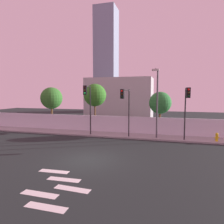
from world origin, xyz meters
name	(u,v)px	position (x,y,z in m)	size (l,w,h in m)	color
ground_plane	(87,160)	(0.00, 0.00, 0.00)	(80.00, 80.00, 0.00)	black
sidewalk	(117,135)	(0.00, 8.20, 0.07)	(36.00, 2.40, 0.15)	gray
perimeter_wall	(120,124)	(0.00, 9.49, 1.05)	(36.00, 0.18, 1.80)	silver
crosswalk_marking	(56,187)	(0.04, -4.10, 0.00)	(3.83, 3.89, 0.01)	silver
traffic_light_left	(88,100)	(-2.70, 6.74, 3.88)	(0.35, 1.82, 5.12)	black
traffic_light_center	(187,102)	(6.79, 6.76, 3.71)	(0.35, 1.75, 4.87)	black
traffic_light_right	(125,102)	(1.21, 6.75, 3.64)	(0.61, 1.74, 4.76)	black
street_lamp_curbside	(157,98)	(4.14, 7.47, 4.06)	(0.61, 2.02, 6.57)	#4C4C51
fire_hydrant	(217,137)	(9.55, 7.63, 0.57)	(0.44, 0.26, 0.78)	gold
roadside_tree_leftmost	(52,98)	(-9.10, 10.32, 3.88)	(2.74, 2.74, 5.27)	brown
roadside_tree_midleft	(95,95)	(-3.24, 10.32, 4.29)	(2.68, 2.68, 5.64)	brown
roadside_tree_midright	(160,103)	(4.34, 10.32, 3.46)	(2.42, 2.42, 4.69)	brown
low_building_distant	(120,98)	(-3.35, 23.49, 3.60)	(11.63, 6.00, 7.21)	#ACACAC
tower_on_skyline	(106,61)	(-9.57, 35.49, 12.35)	(5.02, 5.00, 24.70)	gray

